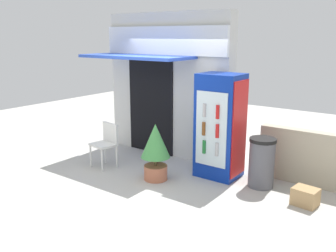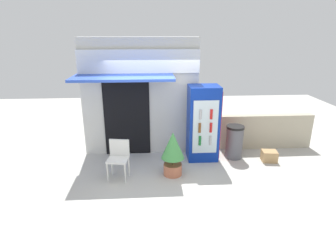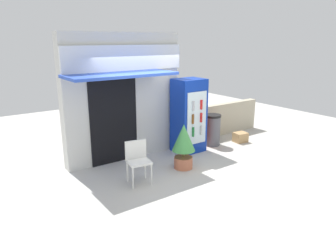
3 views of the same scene
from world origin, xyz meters
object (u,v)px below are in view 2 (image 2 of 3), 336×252
at_px(drink_cooler, 203,123).
at_px(trash_bin, 234,142).
at_px(plastic_chair, 119,156).
at_px(potted_plant_near_shop, 173,151).
at_px(cardboard_box, 269,156).

distance_m(drink_cooler, trash_bin, 0.98).
xyz_separation_m(drink_cooler, plastic_chair, (-2.06, -0.88, -0.43)).
bearing_deg(drink_cooler, potted_plant_near_shop, -134.67).
bearing_deg(cardboard_box, trash_bin, 161.30).
bearing_deg(drink_cooler, plastic_chair, -156.88).
xyz_separation_m(drink_cooler, cardboard_box, (1.68, -0.30, -0.82)).
xyz_separation_m(potted_plant_near_shop, trash_bin, (1.68, 0.83, -0.17)).
bearing_deg(trash_bin, potted_plant_near_shop, -153.62).
bearing_deg(plastic_chair, trash_bin, 16.57).
bearing_deg(potted_plant_near_shop, plastic_chair, -178.55).
relative_size(drink_cooler, trash_bin, 2.20).
distance_m(plastic_chair, cardboard_box, 3.81).
height_order(drink_cooler, trash_bin, drink_cooler).
height_order(potted_plant_near_shop, cardboard_box, potted_plant_near_shop).
relative_size(potted_plant_near_shop, cardboard_box, 2.84).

